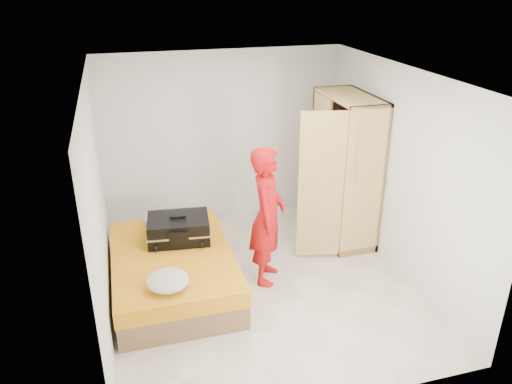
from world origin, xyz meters
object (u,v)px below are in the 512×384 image
object	(u,v)px
bed	(174,271)
person	(267,216)
suitcase	(179,229)
wardrobe	(343,174)
round_cushion	(168,281)

from	to	relation	value
bed	person	bearing A→B (deg)	-3.60
bed	suitcase	xyz separation A→B (m)	(0.13, 0.33, 0.40)
wardrobe	suitcase	xyz separation A→B (m)	(-2.37, -0.35, -0.35)
bed	round_cushion	bearing A→B (deg)	-100.37
bed	wardrobe	world-z (taller)	wardrobe
person	suitcase	world-z (taller)	person
suitcase	bed	bearing A→B (deg)	-104.84
bed	suitcase	bearing A→B (deg)	68.55
bed	wardrobe	distance (m)	2.70
wardrobe	round_cushion	world-z (taller)	wardrobe
suitcase	round_cushion	bearing A→B (deg)	-97.49
person	suitcase	bearing A→B (deg)	92.56
wardrobe	suitcase	bearing A→B (deg)	-171.72
person	round_cushion	xyz separation A→B (m)	(-1.29, -0.61, -0.29)
bed	wardrobe	xyz separation A→B (m)	(2.50, 0.67, 0.75)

